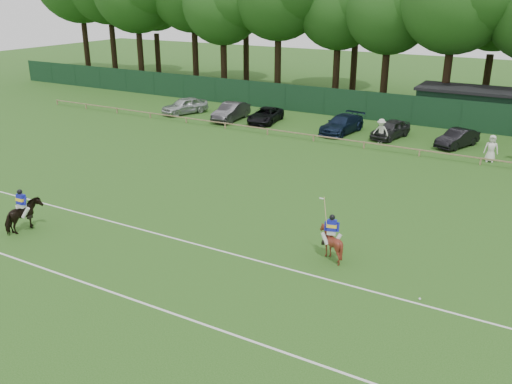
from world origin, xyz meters
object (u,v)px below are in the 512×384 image
Objects in this scene: horse_dark at (24,216)px; sedan_navy at (342,124)px; hatch_grey at (391,129)px; spectator_left at (381,131)px; sedan_grey at (231,112)px; suv_black at (265,115)px; sedan_silver at (185,106)px; utility_shed at (468,105)px; spectator_right at (491,148)px; polo_ball at (420,299)px; horse_chestnut at (331,243)px; estate_black at (457,138)px.

sedan_navy is (6.26, 25.29, -0.06)m from horse_dark.
spectator_left is (-0.22, -1.79, 0.22)m from hatch_grey.
suv_black is at bearing 9.00° from sedan_grey.
sedan_silver is 25.05m from utility_shed.
spectator_right is (7.65, -2.78, 0.22)m from hatch_grey.
hatch_grey is (14.02, 0.96, -0.07)m from sedan_grey.
suv_black is 29.17m from polo_ball.
sedan_silver is at bearing -170.51° from sedan_navy.
spectator_left is at bearing 111.31° from polo_ball.
suv_black is at bearing 25.59° from sedan_silver.
utility_shed reaches higher than horse_dark.
polo_ball is at bearing -48.56° from sedan_grey.
horse_dark reaches higher than horse_chestnut.
horse_dark reaches higher than estate_black.
hatch_grey is (3.86, 0.40, -0.01)m from sedan_navy.
horse_chestnut is 21.38m from hatch_grey.
sedan_navy is 2.65× the size of spectator_left.
sedan_grey is at bearing -163.54° from hatch_grey.
polo_ball is (21.90, -21.57, -0.72)m from sedan_grey.
spectator_right is at bearing -24.01° from estate_black.
sedan_grey is at bearing -81.50° from horse_dark.
utility_shed is at bearing 54.32° from sedan_navy.
suv_black is at bearing 165.26° from spectator_right.
sedan_silver is 2.42× the size of spectator_right.
suv_black is at bearing -88.62° from horse_dark.
horse_dark reaches higher than sedan_grey.
sedan_grey reaches higher than suv_black.
spectator_right is (17.76, 22.91, 0.15)m from horse_dark.
sedan_silver is 8.22m from suv_black.
sedan_grey is at bearing -153.44° from utility_shed.
sedan_grey is at bearing -63.51° from horse_chestnut.
estate_black is 3.78m from spectator_right.
spectator_right is (3.97, 18.28, 0.20)m from horse_chestnut.
spectator_left reaches higher than horse_chestnut.
horse_dark is 25.03m from sedan_grey.
spectator_left is at bearing 18.51° from sedan_silver.
horse_chestnut is at bearing -62.27° from sedan_navy.
horse_dark is 14.55m from horse_chestnut.
sedan_grey is 30.75m from polo_ball.
horse_chestnut is at bearing -62.68° from suv_black.
sedan_navy is 3.88m from hatch_grey.
horse_chestnut is at bearing -91.08° from utility_shed.
horse_chestnut is 26.78m from sedan_grey.
suv_black is 2.47× the size of spectator_right.
suv_black is 15.94m from estate_black.
sedan_grey is at bearing 168.21° from spectator_right.
spectator_left is 20.38× the size of polo_ball.
spectator_left is (3.64, -1.39, 0.21)m from sedan_navy.
utility_shed is (18.24, 9.12, 0.77)m from sedan_grey.
sedan_silver is 1.08× the size of hatch_grey.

